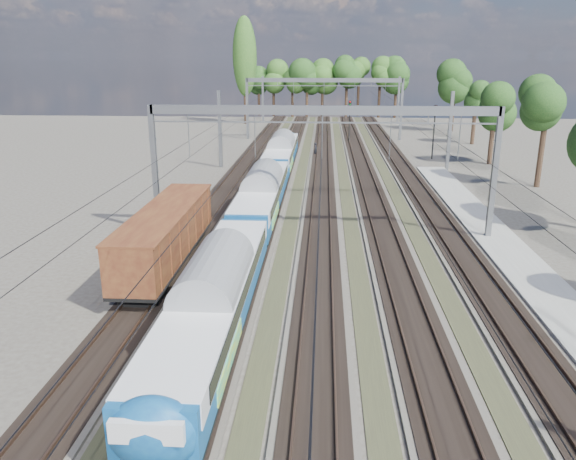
# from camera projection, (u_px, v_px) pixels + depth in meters

# --- Properties ---
(track_bed) EXTENTS (21.00, 130.00, 0.34)m
(track_bed) POSITION_uv_depth(u_px,v_px,m) (322.00, 187.00, 53.64)
(track_bed) COLOR #47423A
(track_bed) RESTS_ON ground
(platform) EXTENTS (3.00, 70.00, 0.30)m
(platform) POSITION_uv_depth(u_px,v_px,m) (550.00, 297.00, 29.07)
(platform) COLOR gray
(platform) RESTS_ON ground
(catenary) EXTENTS (25.65, 130.00, 9.00)m
(catenary) POSITION_uv_depth(u_px,v_px,m) (326.00, 113.00, 59.08)
(catenary) COLOR slate
(catenary) RESTS_ON ground
(tree_belt) EXTENTS (39.35, 100.55, 11.99)m
(tree_belt) POSITION_uv_depth(u_px,v_px,m) (370.00, 81.00, 94.20)
(tree_belt) COLOR black
(tree_belt) RESTS_ON ground
(poplar) EXTENTS (4.40, 4.40, 19.04)m
(poplar) POSITION_uv_depth(u_px,v_px,m) (245.00, 57.00, 101.54)
(poplar) COLOR black
(poplar) RESTS_ON ground
(emu_train) EXTENTS (2.76, 58.37, 4.03)m
(emu_train) POSITION_uv_depth(u_px,v_px,m) (262.00, 190.00, 42.59)
(emu_train) COLOR black
(emu_train) RESTS_ON ground
(freight_boxcar) EXTENTS (2.80, 13.52, 3.49)m
(freight_boxcar) POSITION_uv_depth(u_px,v_px,m) (166.00, 234.00, 32.88)
(freight_boxcar) COLOR black
(freight_boxcar) RESTS_ON ground
(worker) EXTENTS (0.47, 0.65, 1.64)m
(worker) POSITION_uv_depth(u_px,v_px,m) (316.00, 149.00, 70.92)
(worker) COLOR black
(worker) RESTS_ON ground
(signal_near) EXTENTS (0.42, 0.38, 5.98)m
(signal_near) POSITION_uv_depth(u_px,v_px,m) (350.00, 116.00, 81.20)
(signal_near) COLOR black
(signal_near) RESTS_ON ground
(signal_far) EXTENTS (0.46, 0.43, 6.50)m
(signal_far) POSITION_uv_depth(u_px,v_px,m) (434.00, 125.00, 67.69)
(signal_far) COLOR black
(signal_far) RESTS_ON ground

